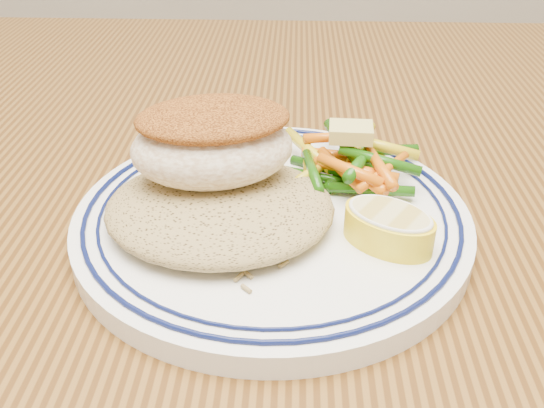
{
  "coord_description": "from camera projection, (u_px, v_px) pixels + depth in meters",
  "views": [
    {
      "loc": [
        0.01,
        -0.37,
        0.97
      ],
      "look_at": [
        0.0,
        -0.04,
        0.77
      ],
      "focal_mm": 40.0,
      "sensor_mm": 36.0,
      "label": 1
    }
  ],
  "objects": [
    {
      "name": "plate",
      "position": [
        272.0,
        218.0,
        0.39
      ],
      "size": [
        0.25,
        0.25,
        0.02
      ],
      "color": "white",
      "rests_on": "dining_table"
    },
    {
      "name": "dining_table",
      "position": [
        274.0,
        299.0,
        0.48
      ],
      "size": [
        1.5,
        0.9,
        0.75
      ],
      "color": "#4A2B0E",
      "rests_on": "ground"
    },
    {
      "name": "rice_pilaf",
      "position": [
        220.0,
        203.0,
        0.37
      ],
      "size": [
        0.14,
        0.12,
        0.03
      ],
      "primitive_type": "ellipsoid",
      "color": "olive",
      "rests_on": "plate"
    },
    {
      "name": "lemon_wedge",
      "position": [
        389.0,
        226.0,
        0.35
      ],
      "size": [
        0.07,
        0.07,
        0.02
      ],
      "color": "yellow",
      "rests_on": "plate"
    },
    {
      "name": "butter_pat",
      "position": [
        351.0,
        132.0,
        0.41
      ],
      "size": [
        0.03,
        0.02,
        0.01
      ],
      "primitive_type": "cube",
      "rotation": [
        0.0,
        0.0,
        -0.05
      ],
      "color": "#D6CA68",
      "rests_on": "vegetable_pile"
    },
    {
      "name": "fish_fillet",
      "position": [
        212.0,
        141.0,
        0.37
      ],
      "size": [
        0.11,
        0.09,
        0.05
      ],
      "color": "#F8E8CD",
      "rests_on": "rice_pilaf"
    },
    {
      "name": "vegetable_pile",
      "position": [
        347.0,
        163.0,
        0.41
      ],
      "size": [
        0.1,
        0.1,
        0.03
      ],
      "color": "#194F09",
      "rests_on": "plate"
    }
  ]
}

